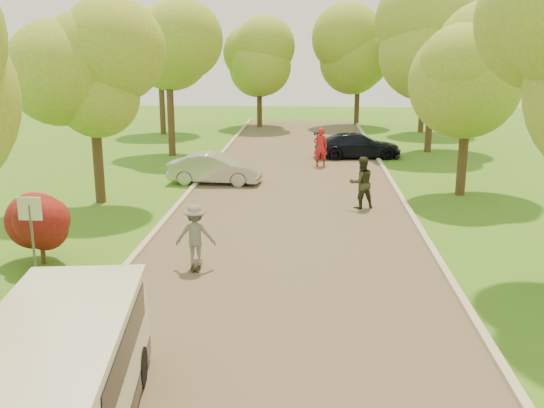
% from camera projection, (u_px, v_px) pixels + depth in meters
% --- Properties ---
extents(ground, '(100.00, 100.00, 0.00)m').
position_uv_depth(ground, '(270.00, 385.00, 10.16)').
color(ground, '#3E751B').
rests_on(ground, ground).
extents(road, '(8.00, 60.00, 0.01)m').
position_uv_depth(road, '(288.00, 239.00, 17.89)').
color(road, '#4C4438').
rests_on(road, ground).
extents(curb_left, '(0.18, 60.00, 0.12)m').
position_uv_depth(curb_left, '(153.00, 235.00, 18.12)').
color(curb_left, '#B2AD9E').
rests_on(curb_left, ground).
extents(curb_right, '(0.18, 60.00, 0.12)m').
position_uv_depth(curb_right, '(426.00, 240.00, 17.63)').
color(curb_right, '#B2AD9E').
rests_on(curb_right, ground).
extents(street_sign, '(0.55, 0.06, 2.17)m').
position_uv_depth(street_sign, '(31.00, 223.00, 13.99)').
color(street_sign, '#59595E').
rests_on(street_sign, ground).
extents(red_shrub, '(1.70, 1.70, 1.95)m').
position_uv_depth(red_shrub, '(40.00, 223.00, 15.59)').
color(red_shrub, '#382619').
rests_on(red_shrub, ground).
extents(tree_l_midb, '(4.30, 4.20, 6.62)m').
position_uv_depth(tree_l_midb, '(97.00, 74.00, 21.03)').
color(tree_l_midb, '#382619').
rests_on(tree_l_midb, ground).
extents(tree_l_far, '(4.92, 4.80, 7.79)m').
position_uv_depth(tree_l_far, '(172.00, 48.00, 30.44)').
color(tree_l_far, '#382619').
rests_on(tree_l_far, ground).
extents(tree_r_midb, '(4.51, 4.40, 7.01)m').
position_uv_depth(tree_r_midb, '(475.00, 65.00, 22.06)').
color(tree_r_midb, '#382619').
rests_on(tree_r_midb, ground).
extents(tree_r_far, '(5.33, 5.20, 8.34)m').
position_uv_depth(tree_r_far, '(439.00, 41.00, 31.45)').
color(tree_r_far, '#382619').
rests_on(tree_r_far, ground).
extents(tree_bg_a, '(5.12, 5.00, 7.72)m').
position_uv_depth(tree_bg_a, '(163.00, 51.00, 38.36)').
color(tree_bg_a, '#382619').
rests_on(tree_bg_a, ground).
extents(tree_bg_b, '(5.12, 5.00, 7.95)m').
position_uv_depth(tree_bg_b, '(429.00, 47.00, 39.19)').
color(tree_bg_b, '#382619').
rests_on(tree_bg_b, ground).
extents(tree_bg_c, '(4.92, 4.80, 7.33)m').
position_uv_depth(tree_bg_c, '(262.00, 55.00, 41.93)').
color(tree_bg_c, '#382619').
rests_on(tree_bg_c, ground).
extents(tree_bg_d, '(5.12, 5.00, 7.72)m').
position_uv_depth(tree_bg_d, '(362.00, 50.00, 43.36)').
color(tree_bg_d, '#382619').
rests_on(tree_bg_d, ground).
extents(minivan, '(2.60, 5.19, 1.85)m').
position_uv_depth(minivan, '(55.00, 386.00, 8.32)').
color(minivan, white).
rests_on(minivan, ground).
extents(silver_sedan, '(3.92, 1.63, 1.26)m').
position_uv_depth(silver_sedan, '(215.00, 169.00, 25.10)').
color(silver_sedan, '#A4A4A8').
rests_on(silver_sedan, ground).
extents(dark_sedan, '(4.58, 2.28, 1.28)m').
position_uv_depth(dark_sedan, '(358.00, 145.00, 30.98)').
color(dark_sedan, black).
rests_on(dark_sedan, ground).
extents(longboard, '(0.29, 0.83, 0.09)m').
position_uv_depth(longboard, '(196.00, 265.00, 15.51)').
color(longboard, black).
rests_on(longboard, ground).
extents(skateboarder, '(1.06, 0.67, 1.58)m').
position_uv_depth(skateboarder, '(195.00, 235.00, 15.31)').
color(skateboarder, slate).
rests_on(skateboarder, longboard).
extents(person_striped, '(0.73, 0.53, 1.85)m').
position_uv_depth(person_striped, '(320.00, 147.00, 28.64)').
color(person_striped, red).
rests_on(person_striped, ground).
extents(person_olive, '(1.06, 0.94, 1.84)m').
position_uv_depth(person_olive, '(361.00, 183.00, 21.12)').
color(person_olive, '#2E321E').
rests_on(person_olive, ground).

